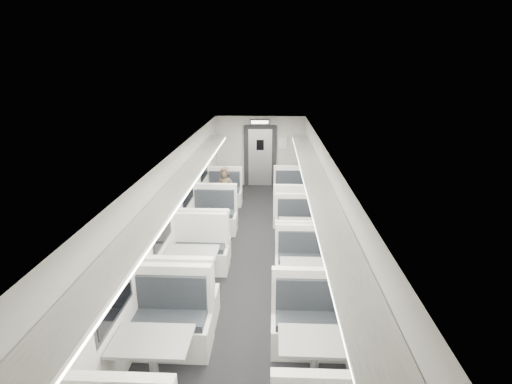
# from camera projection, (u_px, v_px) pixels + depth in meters

# --- Properties ---
(room) EXTENTS (3.24, 12.24, 2.64)m
(room) POSITION_uv_depth(u_px,v_px,m) (250.00, 213.00, 7.93)
(room) COLOR black
(room) RESTS_ON ground
(booth_left_a) EXTENTS (1.04, 2.10, 1.12)m
(booth_left_a) POSITION_uv_depth(u_px,v_px,m) (221.00, 201.00, 11.19)
(booth_left_a) COLOR white
(booth_left_a) RESTS_ON room
(booth_left_b) EXTENTS (1.11, 2.24, 1.20)m
(booth_left_b) POSITION_uv_depth(u_px,v_px,m) (209.00, 230.00, 9.15)
(booth_left_b) COLOR white
(booth_left_b) RESTS_ON room
(booth_left_c) EXTENTS (1.13, 2.30, 1.23)m
(booth_left_c) POSITION_uv_depth(u_px,v_px,m) (192.00, 271.00, 7.27)
(booth_left_c) COLOR white
(booth_left_c) RESTS_ON room
(booth_left_d) EXTENTS (1.16, 2.35, 1.26)m
(booth_left_d) POSITION_uv_depth(u_px,v_px,m) (154.00, 366.00, 4.95)
(booth_left_d) COLOR white
(booth_left_d) RESTS_ON room
(booth_right_a) EXTENTS (1.07, 2.16, 1.16)m
(booth_right_a) POSITION_uv_depth(u_px,v_px,m) (292.00, 201.00, 11.13)
(booth_right_a) COLOR white
(booth_right_a) RESTS_ON room
(booth_right_b) EXTENTS (0.96, 1.96, 1.05)m
(booth_right_b) POSITION_uv_depth(u_px,v_px,m) (297.00, 235.00, 8.98)
(booth_right_b) COLOR white
(booth_right_b) RESTS_ON room
(booth_right_c) EXTENTS (0.97, 1.98, 1.06)m
(booth_right_c) POSITION_uv_depth(u_px,v_px,m) (303.00, 281.00, 7.06)
(booth_right_c) COLOR white
(booth_right_c) RESTS_ON room
(booth_right_d) EXTENTS (1.10, 2.23, 1.19)m
(booth_right_d) POSITION_uv_depth(u_px,v_px,m) (314.00, 365.00, 5.01)
(booth_right_d) COLOR white
(booth_right_d) RESTS_ON room
(passenger) EXTENTS (0.63, 0.52, 1.48)m
(passenger) POSITION_uv_depth(u_px,v_px,m) (225.00, 195.00, 10.54)
(passenger) COLOR black
(passenger) RESTS_ON room
(window_a) EXTENTS (0.02, 1.18, 0.84)m
(window_a) POSITION_uv_depth(u_px,v_px,m) (204.00, 165.00, 11.18)
(window_a) COLOR black
(window_a) RESTS_ON room
(window_b) EXTENTS (0.02, 1.18, 0.84)m
(window_b) POSITION_uv_depth(u_px,v_px,m) (188.00, 187.00, 9.09)
(window_b) COLOR black
(window_b) RESTS_ON room
(window_c) EXTENTS (0.02, 1.18, 0.84)m
(window_c) POSITION_uv_depth(u_px,v_px,m) (162.00, 223.00, 6.99)
(window_c) COLOR black
(window_c) RESTS_ON room
(window_d) EXTENTS (0.02, 1.18, 0.84)m
(window_d) POSITION_uv_depth(u_px,v_px,m) (114.00, 291.00, 4.89)
(window_d) COLOR black
(window_d) RESTS_ON room
(luggage_rack_left) EXTENTS (0.46, 10.40, 0.09)m
(luggage_rack_left) POSITION_uv_depth(u_px,v_px,m) (183.00, 182.00, 7.48)
(luggage_rack_left) COLOR white
(luggage_rack_left) RESTS_ON room
(luggage_rack_right) EXTENTS (0.46, 10.40, 0.09)m
(luggage_rack_right) POSITION_uv_depth(u_px,v_px,m) (316.00, 183.00, 7.37)
(luggage_rack_right) COLOR white
(luggage_rack_right) RESTS_ON room
(vestibule_door) EXTENTS (1.10, 0.13, 2.10)m
(vestibule_door) POSITION_uv_depth(u_px,v_px,m) (260.00, 156.00, 13.63)
(vestibule_door) COLOR black
(vestibule_door) RESTS_ON room
(exit_sign) EXTENTS (0.62, 0.12, 0.16)m
(exit_sign) POSITION_uv_depth(u_px,v_px,m) (260.00, 122.00, 12.79)
(exit_sign) COLOR black
(exit_sign) RESTS_ON room
(wall_notice) EXTENTS (0.32, 0.02, 0.40)m
(wall_notice) POSITION_uv_depth(u_px,v_px,m) (282.00, 143.00, 13.44)
(wall_notice) COLOR silver
(wall_notice) RESTS_ON room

